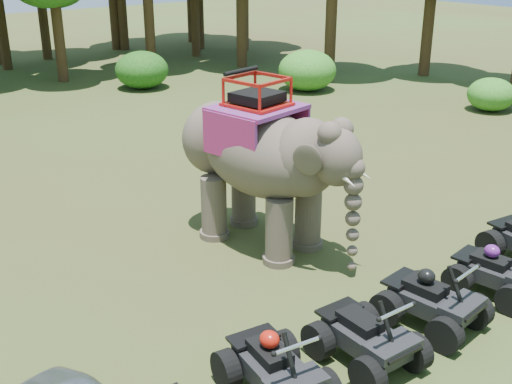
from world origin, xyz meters
TOP-DOWN VIEW (x-y plane):
  - ground at (0.00, 0.00)m, footprint 110.00×110.00m
  - elephant at (1.07, 2.42)m, footprint 2.94×5.05m
  - atv_1 at (-2.17, -2.06)m, footprint 1.58×2.00m
  - atv_2 at (-0.42, -2.32)m, footprint 1.39×1.86m
  - atv_3 at (1.36, -2.28)m, footprint 1.55×1.98m
  - atv_4 at (3.30, -2.37)m, footprint 1.50×1.90m
  - tree_1 at (4.54, 22.62)m, footprint 5.24×5.24m

SIDE VIEW (x-z plane):
  - ground at x=0.00m, z-range 0.00..0.00m
  - atv_4 at x=3.30m, z-range 0.00..1.28m
  - atv_2 at x=-0.42m, z-range 0.00..1.35m
  - atv_1 at x=-2.17m, z-range 0.00..1.36m
  - atv_3 at x=1.36m, z-range 0.00..1.36m
  - elephant at x=1.07m, z-range 0.00..3.99m
  - tree_1 at x=4.54m, z-range 0.00..7.48m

